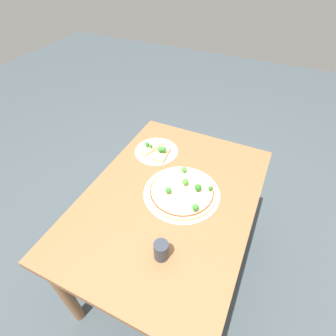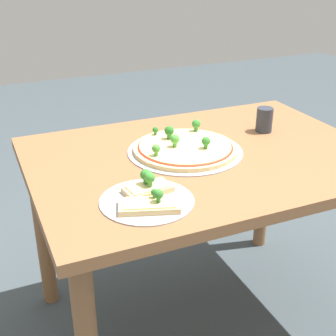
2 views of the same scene
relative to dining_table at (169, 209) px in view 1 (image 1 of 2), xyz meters
The scene contains 5 objects.
ground_plane 0.62m from the dining_table, ahead, with size 8.00×8.00×0.00m, color #3D474C.
dining_table is the anchor object (origin of this frame).
pizza_tray_whole 0.13m from the dining_table, 136.63° to the left, with size 0.39×0.39×0.07m.
pizza_tray_slice 0.38m from the dining_table, 142.48° to the right, with size 0.26×0.26×0.07m.
drinking_cup 0.35m from the dining_table, 18.90° to the left, with size 0.06×0.06×0.09m, color #2D333D.
Camera 1 is at (0.79, 0.36, 1.74)m, focal length 28.00 mm.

